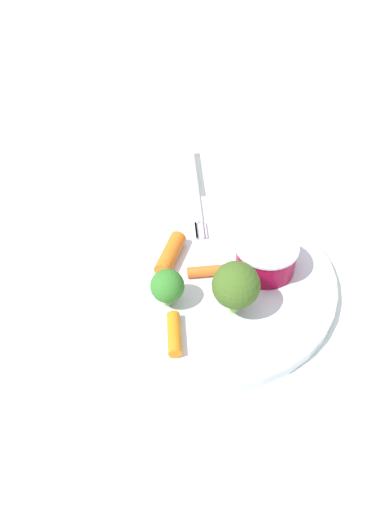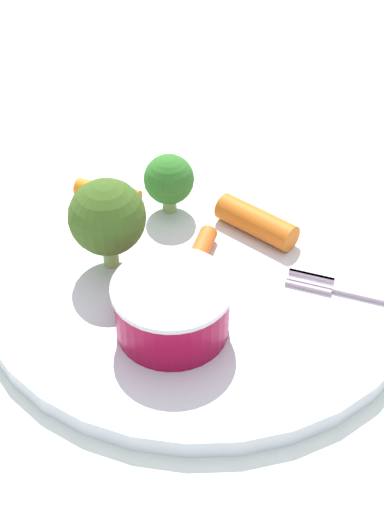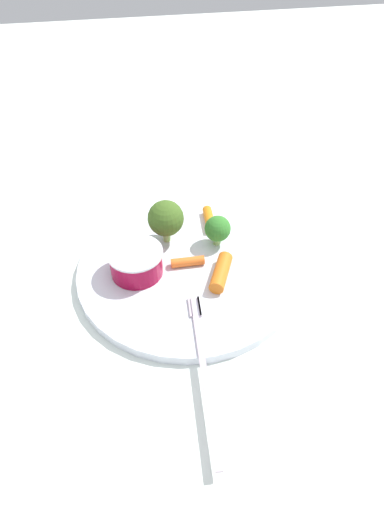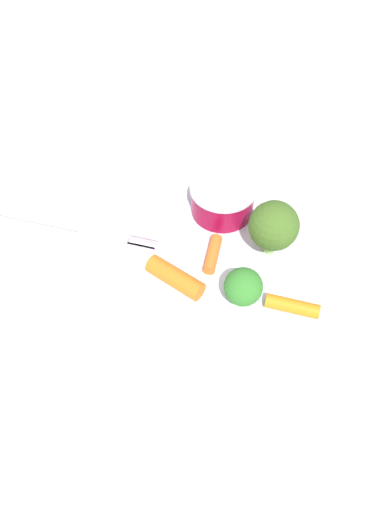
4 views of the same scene
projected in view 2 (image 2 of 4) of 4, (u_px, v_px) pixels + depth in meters
The scene contains 8 objects.
ground_plane at pixel (200, 273), 0.45m from camera, with size 2.40×2.40×0.00m, color white.
plate at pixel (200, 266), 0.45m from camera, with size 0.27×0.27×0.01m, color white.
sauce_cup at pixel (168, 307), 0.38m from camera, with size 0.07×0.07×0.03m.
broccoli_floret_0 at pixel (169, 180), 0.47m from camera, with size 0.03×0.03×0.04m.
broccoli_floret_1 at pixel (107, 218), 0.41m from camera, with size 0.05×0.05×0.06m.
carrot_stick_0 at pixel (256, 222), 0.46m from camera, with size 0.02×0.02×0.06m, color orange.
carrot_stick_1 at pixel (200, 250), 0.44m from camera, with size 0.01×0.01×0.04m, color orange.
carrot_stick_2 at pixel (108, 193), 0.49m from camera, with size 0.01×0.01×0.05m, color orange.
Camera 2 is at (0.33, 0.08, 0.30)m, focal length 49.26 mm.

